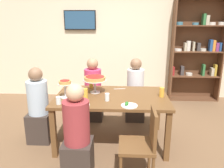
{
  "coord_description": "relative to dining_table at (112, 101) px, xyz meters",
  "views": [
    {
      "loc": [
        0.17,
        -3.1,
        1.83
      ],
      "look_at": [
        0.0,
        0.1,
        0.89
      ],
      "focal_mm": 36.48,
      "sensor_mm": 36.0,
      "label": 1
    }
  ],
  "objects": [
    {
      "name": "ground_plane",
      "position": [
        0.0,
        0.0,
        -0.65
      ],
      "size": [
        12.0,
        12.0,
        0.0
      ],
      "primitive_type": "plane",
      "color": "brown"
    },
    {
      "name": "salad_plate_near_diner",
      "position": [
        -0.39,
        -0.41,
        0.11
      ],
      "size": [
        0.26,
        0.26,
        0.07
      ],
      "color": "white",
      "rests_on": "dining_table"
    },
    {
      "name": "beer_glass_amber_short",
      "position": [
        -0.35,
        0.38,
        0.15
      ],
      "size": [
        0.06,
        0.06,
        0.14
      ],
      "primitive_type": "cylinder",
      "color": "gold",
      "rests_on": "dining_table"
    },
    {
      "name": "beer_glass_amber_spare",
      "position": [
        -0.35,
        -0.19,
        0.17
      ],
      "size": [
        0.07,
        0.07,
        0.16
      ],
      "primitive_type": "cylinder",
      "color": "gold",
      "rests_on": "dining_table"
    },
    {
      "name": "dining_table",
      "position": [
        0.0,
        0.0,
        0.0
      ],
      "size": [
        1.62,
        0.99,
        0.74
      ],
      "color": "brown",
      "rests_on": "ground_plane"
    },
    {
      "name": "chair_near_right",
      "position": [
        0.4,
        -0.81,
        -0.17
      ],
      "size": [
        0.4,
        0.4,
        0.87
      ],
      "rotation": [
        0.0,
        0.0,
        1.57
      ],
      "color": "brown",
      "rests_on": "ground_plane"
    },
    {
      "name": "diner_far_right",
      "position": [
        0.38,
        0.82,
        -0.16
      ],
      "size": [
        0.34,
        0.34,
        1.15
      ],
      "rotation": [
        0.0,
        0.0,
        -1.57
      ],
      "color": "#382D28",
      "rests_on": "ground_plane"
    },
    {
      "name": "cutlery_knife_near",
      "position": [
        -0.5,
        0.35,
        0.09
      ],
      "size": [
        0.18,
        0.07,
        0.0
      ],
      "primitive_type": "cube",
      "rotation": [
        0.0,
        0.0,
        2.86
      ],
      "color": "silver",
      "rests_on": "dining_table"
    },
    {
      "name": "diner_head_west",
      "position": [
        -1.09,
        -0.01,
        -0.16
      ],
      "size": [
        0.34,
        0.34,
        1.15
      ],
      "color": "#382D28",
      "rests_on": "ground_plane"
    },
    {
      "name": "personal_pizza_stand",
      "position": [
        -0.65,
        -0.1,
        0.27
      ],
      "size": [
        0.2,
        0.2,
        0.25
      ],
      "color": "silver",
      "rests_on": "dining_table"
    },
    {
      "name": "water_glass_clear_spare",
      "position": [
        -0.05,
        -0.2,
        0.14
      ],
      "size": [
        0.06,
        0.06,
        0.11
      ],
      "primitive_type": "cylinder",
      "color": "white",
      "rests_on": "dining_table"
    },
    {
      "name": "diner_near_left",
      "position": [
        -0.35,
        -0.8,
        -0.16
      ],
      "size": [
        0.34,
        0.34,
        1.15
      ],
      "rotation": [
        0.0,
        0.0,
        1.57
      ],
      "color": "#382D28",
      "rests_on": "ground_plane"
    },
    {
      "name": "diner_far_left",
      "position": [
        -0.38,
        0.8,
        -0.16
      ],
      "size": [
        0.34,
        0.34,
        1.15
      ],
      "rotation": [
        0.0,
        0.0,
        -1.57
      ],
      "color": "#382D28",
      "rests_on": "ground_plane"
    },
    {
      "name": "rear_partition",
      "position": [
        0.0,
        2.2,
        0.75
      ],
      "size": [
        8.0,
        0.12,
        2.8
      ],
      "primitive_type": "cube",
      "color": "beige",
      "rests_on": "ground_plane"
    },
    {
      "name": "deep_dish_pizza_stand",
      "position": [
        -0.26,
        0.14,
        0.29
      ],
      "size": [
        0.34,
        0.34,
        0.25
      ],
      "color": "silver",
      "rests_on": "dining_table"
    },
    {
      "name": "salad_plate_far_diner",
      "position": [
        0.24,
        -0.39,
        0.1
      ],
      "size": [
        0.21,
        0.21,
        0.06
      ],
      "color": "white",
      "rests_on": "dining_table"
    },
    {
      "name": "bookshelf",
      "position": [
        1.78,
        2.02,
        0.47
      ],
      "size": [
        1.1,
        0.3,
        2.21
      ],
      "color": "brown",
      "rests_on": "ground_plane"
    },
    {
      "name": "beer_glass_amber_tall",
      "position": [
        0.71,
        -0.0,
        0.15
      ],
      "size": [
        0.07,
        0.07,
        0.14
      ],
      "primitive_type": "cylinder",
      "color": "gold",
      "rests_on": "dining_table"
    },
    {
      "name": "television",
      "position": [
        -0.82,
        2.11,
        1.12
      ],
      "size": [
        0.71,
        0.05,
        0.42
      ],
      "color": "black"
    },
    {
      "name": "water_glass_clear_near",
      "position": [
        -0.67,
        -0.36,
        0.14
      ],
      "size": [
        0.07,
        0.07,
        0.1
      ],
      "primitive_type": "cylinder",
      "color": "white",
      "rests_on": "dining_table"
    },
    {
      "name": "water_glass_clear_far",
      "position": [
        -0.49,
        -0.05,
        0.13
      ],
      "size": [
        0.07,
        0.07,
        0.09
      ],
      "primitive_type": "cylinder",
      "color": "white",
      "rests_on": "dining_table"
    },
    {
      "name": "cutlery_fork_near",
      "position": [
        0.11,
        0.34,
        0.09
      ],
      "size": [
        0.18,
        0.04,
        0.0
      ],
      "primitive_type": "cube",
      "rotation": [
        0.0,
        0.0,
        3.29
      ],
      "color": "silver",
      "rests_on": "dining_table"
    }
  ]
}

